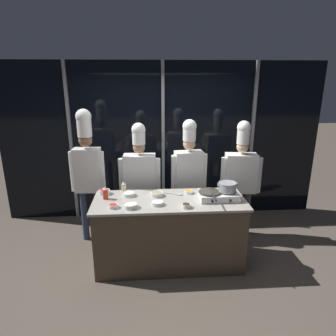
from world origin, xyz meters
The scene contains 21 objects.
ground_plane centered at (0.00, 0.00, 0.00)m, with size 24.00×24.00×0.00m, color brown.
window_wall_back centered at (0.00, 1.54, 1.35)m, with size 5.50×0.09×2.70m.
demo_counter centered at (0.00, 0.00, 0.47)m, with size 1.96×0.77×0.93m.
portable_stove centered at (0.63, -0.01, 0.98)m, with size 0.49×0.34×0.10m.
frying_pan centered at (0.52, -0.02, 1.05)m, with size 0.30×0.51×0.05m.
stock_pot centered at (0.75, -0.01, 1.09)m, with size 0.26×0.23×0.12m.
squeeze_bottle_oil centered at (-0.60, 0.29, 1.00)m, with size 0.06×0.06×0.16m.
squeeze_bottle_chili centered at (-0.82, 0.08, 1.01)m, with size 0.07×0.07×0.17m.
prep_bowl_soy_glaze centered at (0.19, -0.26, 0.96)m, with size 0.11×0.11×0.05m.
prep_bowl_bean_sprouts centered at (-0.53, 0.16, 0.96)m, with size 0.16×0.16×0.05m.
prep_bowl_mushrooms centered at (-0.16, 0.13, 0.96)m, with size 0.17×0.17×0.05m.
prep_bowl_chili_flakes centered at (-0.69, -0.20, 0.95)m, with size 0.12×0.12×0.04m.
prep_bowl_rice centered at (-0.16, -0.15, 0.95)m, with size 0.15×0.15×0.04m.
prep_bowl_bell_pepper centered at (-0.86, 0.26, 0.96)m, with size 0.15×0.15×0.06m.
prep_bowl_carrots centered at (0.28, 0.20, 0.95)m, with size 0.11×0.11×0.04m.
prep_bowl_garlic centered at (-0.49, -0.22, 0.96)m, with size 0.17×0.17×0.05m.
serving_spoon_solid centered at (0.12, 0.16, 0.94)m, with size 0.25×0.12×0.02m.
chef_head centered at (-1.15, 0.69, 1.20)m, with size 0.51×0.22×2.02m.
chef_sous centered at (-0.39, 0.72, 1.02)m, with size 0.62×0.26×1.82m.
chef_line centered at (0.35, 0.74, 1.07)m, with size 0.55×0.27×1.86m.
chef_pastry centered at (1.14, 0.70, 1.02)m, with size 0.62×0.29×1.83m.
Camera 1 is at (-0.26, -3.55, 2.46)m, focal length 32.00 mm.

